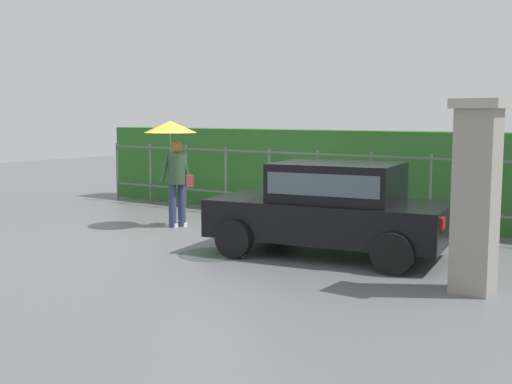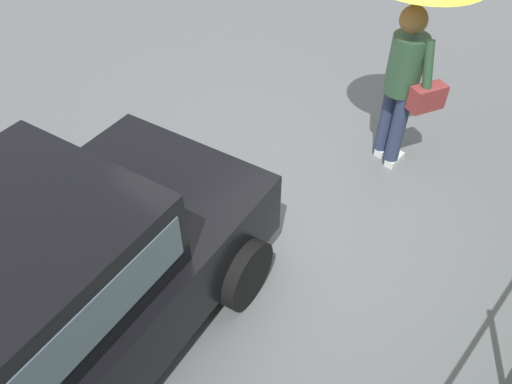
{
  "view_description": "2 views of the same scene",
  "coord_description": "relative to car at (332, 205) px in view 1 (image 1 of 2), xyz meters",
  "views": [
    {
      "loc": [
        7.46,
        -9.07,
        2.21
      ],
      "look_at": [
        0.73,
        0.27,
        0.84
      ],
      "focal_mm": 45.0,
      "sensor_mm": 36.0,
      "label": 1
    },
    {
      "loc": [
        2.86,
        2.08,
        3.52
      ],
      "look_at": [
        0.92,
        0.33,
        1.03
      ],
      "focal_mm": 34.86,
      "sensor_mm": 36.0,
      "label": 2
    }
  ],
  "objects": [
    {
      "name": "pedestrian",
      "position": [
        -3.87,
        0.5,
        0.81
      ],
      "size": [
        1.04,
        1.04,
        2.11
      ],
      "rotation": [
        0.0,
        0.0,
        2.71
      ],
      "color": "#2D3856",
      "rests_on": "ground"
    },
    {
      "name": "ground_plane",
      "position": [
        -2.56,
        0.22,
        -0.8
      ],
      "size": [
        40.0,
        40.0,
        0.0
      ],
      "primitive_type": "plane",
      "color": "slate"
    },
    {
      "name": "gate_pillar",
      "position": [
        2.51,
        -0.86,
        0.44
      ],
      "size": [
        0.6,
        0.6,
        2.42
      ],
      "color": "gray",
      "rests_on": "ground"
    },
    {
      "name": "fence_section",
      "position": [
        -2.46,
        2.7,
        0.02
      ],
      "size": [
        11.03,
        0.05,
        1.5
      ],
      "color": "#59605B",
      "rests_on": "ground"
    },
    {
      "name": "puddle_near",
      "position": [
        -1.56,
        -1.07,
        -0.8
      ],
      "size": [
        1.11,
        1.11,
        0.0
      ],
      "primitive_type": "cylinder",
      "color": "#4C545B",
      "rests_on": "ground"
    },
    {
      "name": "car",
      "position": [
        0.0,
        0.0,
        0.0
      ],
      "size": [
        3.94,
        2.37,
        1.48
      ],
      "rotation": [
        0.0,
        0.0,
        3.32
      ],
      "color": "black",
      "rests_on": "ground"
    },
    {
      "name": "hedge_row",
      "position": [
        -2.46,
        3.61,
        0.15
      ],
      "size": [
        11.98,
        0.9,
        1.9
      ],
      "primitive_type": "cube",
      "color": "#2D6B28",
      "rests_on": "ground"
    }
  ]
}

